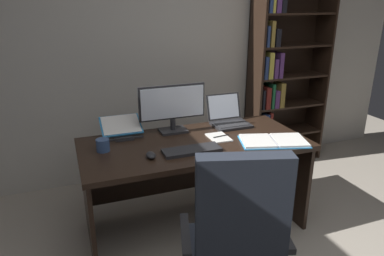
# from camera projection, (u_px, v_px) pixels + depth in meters

# --- Properties ---
(wall_back) EXTENTS (5.33, 0.12, 2.52)m
(wall_back) POSITION_uv_depth(u_px,v_px,m) (177.00, 54.00, 3.65)
(wall_back) COLOR #B2ADA3
(wall_back) RESTS_ON ground
(desk) EXTENTS (1.73, 0.80, 0.75)m
(desk) POSITION_uv_depth(u_px,v_px,m) (191.00, 161.00, 2.87)
(desk) COLOR black
(desk) RESTS_ON ground
(bookshelf) EXTENTS (0.87, 0.32, 1.99)m
(bookshelf) POSITION_uv_depth(u_px,v_px,m) (280.00, 76.00, 3.91)
(bookshelf) COLOR black
(bookshelf) RESTS_ON ground
(office_chair) EXTENTS (0.69, 0.61, 1.09)m
(office_chair) POSITION_uv_depth(u_px,v_px,m) (236.00, 250.00, 1.99)
(office_chair) COLOR #232326
(office_chair) RESTS_ON ground
(monitor) EXTENTS (0.55, 0.16, 0.39)m
(monitor) POSITION_uv_depth(u_px,v_px,m) (172.00, 108.00, 2.88)
(monitor) COLOR #232326
(monitor) RESTS_ON desk
(laptop) EXTENTS (0.31, 0.32, 0.24)m
(laptop) POSITION_uv_depth(u_px,v_px,m) (228.00, 118.00, 3.11)
(laptop) COLOR #232326
(laptop) RESTS_ON desk
(keyboard) EXTENTS (0.42, 0.15, 0.02)m
(keyboard) POSITION_uv_depth(u_px,v_px,m) (192.00, 150.00, 2.55)
(keyboard) COLOR #232326
(keyboard) RESTS_ON desk
(computer_mouse) EXTENTS (0.06, 0.10, 0.04)m
(computer_mouse) POSITION_uv_depth(u_px,v_px,m) (151.00, 155.00, 2.45)
(computer_mouse) COLOR #232326
(computer_mouse) RESTS_ON desk
(reading_stand_with_book) EXTENTS (0.32, 0.29, 0.13)m
(reading_stand_with_book) POSITION_uv_depth(u_px,v_px,m) (121.00, 127.00, 2.85)
(reading_stand_with_book) COLOR #232326
(reading_stand_with_book) RESTS_ON desk
(open_binder) EXTENTS (0.56, 0.42, 0.02)m
(open_binder) POSITION_uv_depth(u_px,v_px,m) (273.00, 141.00, 2.72)
(open_binder) COLOR #2D84C6
(open_binder) RESTS_ON desk
(notepad) EXTENTS (0.15, 0.21, 0.01)m
(notepad) POSITION_uv_depth(u_px,v_px,m) (219.00, 137.00, 2.81)
(notepad) COLOR silver
(notepad) RESTS_ON desk
(pen) EXTENTS (0.14, 0.03, 0.01)m
(pen) POSITION_uv_depth(u_px,v_px,m) (221.00, 136.00, 2.81)
(pen) COLOR black
(pen) RESTS_ON notepad
(coffee_mug) EXTENTS (0.10, 0.10, 0.09)m
(coffee_mug) POSITION_uv_depth(u_px,v_px,m) (103.00, 145.00, 2.55)
(coffee_mug) COLOR #334C7A
(coffee_mug) RESTS_ON desk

